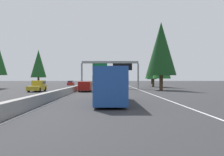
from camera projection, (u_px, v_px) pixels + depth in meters
ground_plane at (86, 87)px, 63.50m from camera, size 320.00×320.00×0.00m
median_barrier at (90, 84)px, 83.50m from camera, size 180.00×0.56×0.90m
shoulder_stripe_right at (129, 86)px, 73.67m from camera, size 160.00×0.16×0.01m
shoulder_stripe_median at (90, 86)px, 73.51m from camera, size 160.00×0.16×0.01m
sign_gantry_overhead at (111, 67)px, 56.02m from camera, size 0.50×12.68×6.00m
bus_distant_b at (110, 84)px, 23.54m from camera, size 11.50×2.55×3.10m
minivan_mid_center at (85, 86)px, 43.45m from camera, size 5.00×1.95×1.69m
box_truck_mid_left at (109, 81)px, 71.30m from camera, size 8.50×2.40×2.95m
pickup_near_right at (118, 82)px, 89.99m from camera, size 5.60×2.00×1.86m
sedan_near_center at (96, 83)px, 80.02m from camera, size 4.40×1.80×1.47m
oncoming_near at (38, 86)px, 43.81m from camera, size 5.60×2.00×1.86m
oncoming_far at (71, 83)px, 82.88m from camera, size 4.40×1.80×1.47m
conifer_right_near at (161, 49)px, 48.16m from camera, size 5.64×5.64×12.81m
conifer_right_mid at (162, 63)px, 62.08m from camera, size 4.35×4.35×9.88m
conifer_right_far at (153, 64)px, 68.48m from camera, size 4.33×4.33×9.84m
conifer_right_distant at (152, 71)px, 99.58m from camera, size 3.78×3.78×8.60m
conifer_left_mid at (38, 64)px, 83.35m from camera, size 5.05×5.05×11.49m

